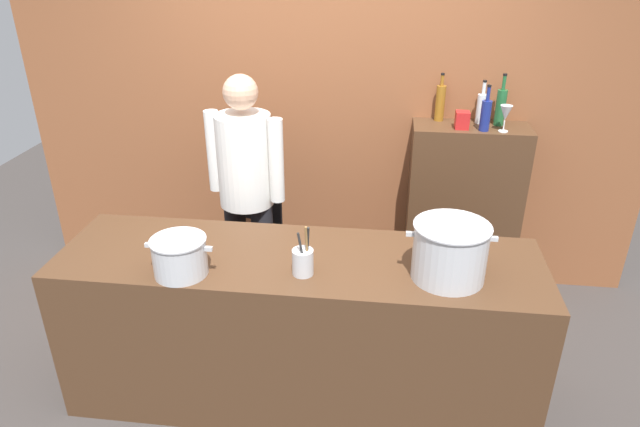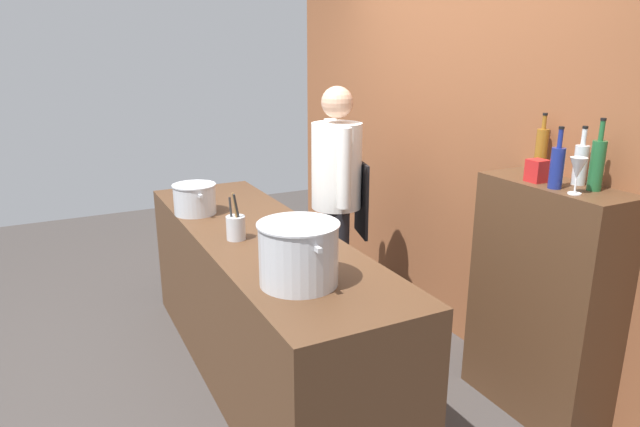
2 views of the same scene
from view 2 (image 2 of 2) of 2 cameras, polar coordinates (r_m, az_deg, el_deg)
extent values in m
plane|color=#383330|center=(3.56, -5.68, -15.82)|extent=(8.00, 8.00, 0.00)
cube|color=brown|center=(3.75, 14.27, 9.92)|extent=(4.40, 0.10, 3.00)
cube|color=#472D1C|center=(3.34, -5.90, -9.28)|extent=(2.49, 0.70, 0.90)
cube|color=#472D1C|center=(3.17, 21.66, -8.32)|extent=(0.76, 0.32, 1.26)
cylinder|color=black|center=(3.92, 1.92, -5.68)|extent=(0.14, 0.14, 0.84)
cylinder|color=black|center=(4.10, 1.31, -4.64)|extent=(0.14, 0.14, 0.84)
cylinder|color=white|center=(3.80, 1.70, 4.85)|extent=(0.34, 0.34, 0.58)
cube|color=black|center=(3.90, 4.25, 1.48)|extent=(0.29, 0.10, 0.52)
cylinder|color=white|center=(3.59, 2.46, 4.59)|extent=(0.09, 0.09, 0.52)
cylinder|color=white|center=(4.01, 1.02, 5.88)|extent=(0.09, 0.09, 0.52)
sphere|color=tan|center=(3.74, 1.75, 11.24)|extent=(0.21, 0.21, 0.21)
cylinder|color=#B7BABF|center=(2.45, -2.19, -4.20)|extent=(0.35, 0.35, 0.27)
cylinder|color=#B7BABF|center=(2.40, -2.23, -1.09)|extent=(0.36, 0.36, 0.01)
cube|color=#B7BABF|center=(2.59, -3.99, -1.05)|extent=(0.04, 0.02, 0.02)
cube|color=#B7BABF|center=(2.25, -0.18, -3.69)|extent=(0.04, 0.02, 0.02)
cylinder|color=#B7BABF|center=(3.58, -12.60, 1.39)|extent=(0.26, 0.26, 0.18)
cylinder|color=#B7BABF|center=(3.56, -12.70, 2.84)|extent=(0.27, 0.27, 0.01)
cube|color=#B7BABF|center=(3.70, -13.23, 2.77)|extent=(0.04, 0.02, 0.02)
cube|color=#B7BABF|center=(3.43, -12.04, 1.74)|extent=(0.04, 0.02, 0.02)
cylinder|color=#B7BABF|center=(3.06, -8.55, -1.45)|extent=(0.10, 0.10, 0.13)
cylinder|color=#262626|center=(3.02, -8.32, -0.17)|extent=(0.03, 0.06, 0.24)
cylinder|color=#262626|center=(3.04, -9.00, -0.38)|extent=(0.05, 0.01, 0.21)
cylinder|color=olive|center=(3.02, -8.54, -0.16)|extent=(0.02, 0.04, 0.25)
cylinder|color=navy|center=(2.85, 22.92, 4.26)|extent=(0.06, 0.06, 0.19)
cylinder|color=navy|center=(2.83, 23.23, 7.02)|extent=(0.02, 0.02, 0.09)
cylinder|color=black|center=(2.82, 23.35, 8.01)|extent=(0.03, 0.03, 0.01)
cylinder|color=silver|center=(2.98, 24.94, 4.48)|extent=(0.07, 0.07, 0.19)
cylinder|color=silver|center=(2.96, 25.26, 7.04)|extent=(0.02, 0.02, 0.08)
cylinder|color=black|center=(2.95, 25.37, 7.93)|extent=(0.03, 0.03, 0.01)
cylinder|color=#1E592D|center=(2.88, 26.31, 4.36)|extent=(0.06, 0.06, 0.23)
cylinder|color=#1E592D|center=(2.86, 26.72, 7.52)|extent=(0.02, 0.02, 0.09)
cylinder|color=black|center=(2.85, 26.86, 8.54)|extent=(0.03, 0.03, 0.01)
cylinder|color=#8C5919|center=(3.17, 21.54, 5.89)|extent=(0.06, 0.06, 0.23)
cylinder|color=#8C5919|center=(3.14, 21.84, 8.60)|extent=(0.02, 0.02, 0.07)
cylinder|color=black|center=(3.14, 21.92, 9.35)|extent=(0.03, 0.03, 0.01)
cylinder|color=silver|center=(2.79, 24.44, 1.86)|extent=(0.06, 0.06, 0.01)
cylinder|color=silver|center=(2.78, 24.53, 2.58)|extent=(0.01, 0.01, 0.07)
cone|color=silver|center=(2.77, 24.73, 4.22)|extent=(0.08, 0.08, 0.10)
cube|color=red|center=(2.97, 21.21, 4.07)|extent=(0.09, 0.09, 0.11)
camera|label=1|loc=(2.83, -60.61, 18.07)|focal=31.63mm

